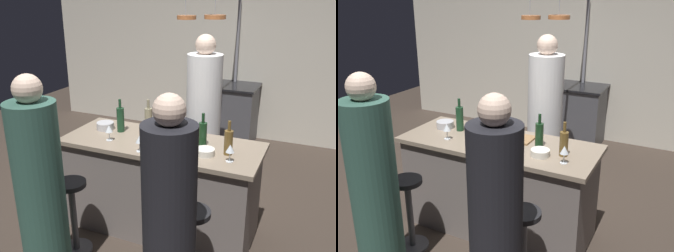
{
  "view_description": "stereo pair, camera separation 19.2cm",
  "coord_description": "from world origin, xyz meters",
  "views": [
    {
      "loc": [
        1.31,
        -2.83,
        2.16
      ],
      "look_at": [
        0.0,
        0.15,
        1.0
      ],
      "focal_mm": 40.03,
      "sensor_mm": 36.0,
      "label": 1
    },
    {
      "loc": [
        1.48,
        -2.75,
        2.16
      ],
      "look_at": [
        0.0,
        0.15,
        1.0
      ],
      "focal_mm": 40.03,
      "sensor_mm": 36.0,
      "label": 2
    }
  ],
  "objects": [
    {
      "name": "chef",
      "position": [
        0.11,
        0.86,
        0.82
      ],
      "size": [
        0.37,
        0.37,
        1.77
      ],
      "color": "white",
      "rests_on": "ground_plane"
    },
    {
      "name": "wine_bottle_white",
      "position": [
        -0.21,
        0.17,
        1.03
      ],
      "size": [
        0.07,
        0.07,
        0.32
      ],
      "color": "gray",
      "rests_on": "kitchen_island"
    },
    {
      "name": "wine_glass_near_right_guest",
      "position": [
        0.67,
        -0.17,
        1.01
      ],
      "size": [
        0.07,
        0.07,
        0.15
      ],
      "color": "silver",
      "rests_on": "kitchen_island"
    },
    {
      "name": "ground_plane",
      "position": [
        0.0,
        0.0,
        0.0
      ],
      "size": [
        9.0,
        9.0,
        0.0
      ],
      "primitive_type": "plane",
      "color": "#382D26"
    },
    {
      "name": "wine_glass_by_chef",
      "position": [
        -0.07,
        -0.27,
        1.01
      ],
      "size": [
        0.07,
        0.07,
        0.15
      ],
      "color": "silver",
      "rests_on": "kitchen_island"
    },
    {
      "name": "wine_bottle_green",
      "position": [
        -0.47,
        0.09,
        1.02
      ],
      "size": [
        0.07,
        0.07,
        0.32
      ],
      "color": "#193D23",
      "rests_on": "kitchen_island"
    },
    {
      "name": "wine_bottle_amber",
      "position": [
        0.62,
        -0.03,
        1.01
      ],
      "size": [
        0.07,
        0.07,
        0.29
      ],
      "color": "brown",
      "rests_on": "kitchen_island"
    },
    {
      "name": "mixing_bowl_steel",
      "position": [
        -0.64,
        0.08,
        0.93
      ],
      "size": [
        0.17,
        0.17,
        0.07
      ],
      "primitive_type": "cylinder",
      "color": "#B7B7BC",
      "rests_on": "kitchen_island"
    },
    {
      "name": "bar_stool_right",
      "position": [
        0.54,
        -0.62,
        0.38
      ],
      "size": [
        0.28,
        0.28,
        0.68
      ],
      "color": "#4C4C51",
      "rests_on": "ground_plane"
    },
    {
      "name": "back_wall",
      "position": [
        0.0,
        2.85,
        1.3
      ],
      "size": [
        6.4,
        0.16,
        2.6
      ],
      "primitive_type": "cube",
      "color": "beige",
      "rests_on": "ground_plane"
    },
    {
      "name": "guest_right",
      "position": [
        0.5,
        -0.98,
        0.76
      ],
      "size": [
        0.35,
        0.35,
        1.64
      ],
      "color": "black",
      "rests_on": "ground_plane"
    },
    {
      "name": "guest_left",
      "position": [
        -0.5,
        -1.01,
        0.77
      ],
      "size": [
        0.35,
        0.35,
        1.67
      ],
      "color": "#33594C",
      "rests_on": "ground_plane"
    },
    {
      "name": "cutting_board",
      "position": [
        0.11,
        0.13,
        0.91
      ],
      "size": [
        0.32,
        0.22,
        0.02
      ],
      "primitive_type": "cube",
      "color": "#997047",
      "rests_on": "kitchen_island"
    },
    {
      "name": "pepper_mill",
      "position": [
        -0.13,
        0.22,
        1.01
      ],
      "size": [
        0.05,
        0.05,
        0.21
      ],
      "primitive_type": "cylinder",
      "color": "#382319",
      "rests_on": "kitchen_island"
    },
    {
      "name": "mixing_bowl_ceramic",
      "position": [
        0.45,
        -0.12,
        0.93
      ],
      "size": [
        0.16,
        0.16,
        0.06
      ],
      "primitive_type": "cylinder",
      "color": "silver",
      "rests_on": "kitchen_island"
    },
    {
      "name": "bar_stool_left",
      "position": [
        -0.55,
        -0.62,
        0.38
      ],
      "size": [
        0.28,
        0.28,
        0.68
      ],
      "color": "#4C4C51",
      "rests_on": "ground_plane"
    },
    {
      "name": "overhead_pot_rack",
      "position": [
        -0.05,
        1.96,
        1.64
      ],
      "size": [
        0.58,
        1.54,
        2.17
      ],
      "color": "gray",
      "rests_on": "ground_plane"
    },
    {
      "name": "kitchen_island",
      "position": [
        0.0,
        0.0,
        0.45
      ],
      "size": [
        1.8,
        0.72,
        0.9
      ],
      "color": "slate",
      "rests_on": "ground_plane"
    },
    {
      "name": "wine_bottle_red",
      "position": [
        0.37,
        0.06,
        1.01
      ],
      "size": [
        0.07,
        0.07,
        0.3
      ],
      "color": "#143319",
      "rests_on": "kitchen_island"
    },
    {
      "name": "wine_glass_near_left_guest",
      "position": [
        -0.44,
        -0.16,
        1.01
      ],
      "size": [
        0.07,
        0.07,
        0.15
      ],
      "color": "silver",
      "rests_on": "kitchen_island"
    },
    {
      "name": "stove_range",
      "position": [
        0.0,
        2.45,
        0.45
      ],
      "size": [
        0.8,
        0.64,
        0.89
      ],
      "color": "#47474C",
      "rests_on": "ground_plane"
    }
  ]
}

